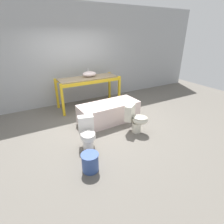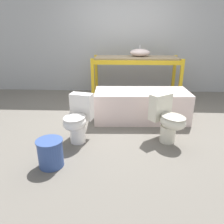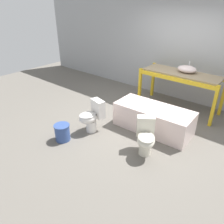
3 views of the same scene
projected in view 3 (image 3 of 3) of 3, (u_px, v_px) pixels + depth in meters
The scene contains 8 objects.
ground_plane at pixel (144, 121), 5.25m from camera, with size 12.00×12.00×0.00m, color #666059.
warehouse_wall_rear at pixel (186, 42), 5.75m from camera, with size 10.80×0.08×3.20m.
shelving_rack at pixel (181, 78), 5.46m from camera, with size 2.02×0.77×0.99m.
sink_basin at pixel (187, 69), 5.36m from camera, with size 0.47×0.35×0.26m.
bathtub_main at pixel (153, 117), 4.78m from camera, with size 1.71×0.77×0.55m.
toilet_near at pixel (92, 116), 4.72m from camera, with size 0.45×0.61×0.70m.
toilet_far at pixel (146, 137), 4.01m from camera, with size 0.58×0.63×0.70m.
bucket_white at pixel (62, 132), 4.48m from camera, with size 0.32×0.32×0.35m.
Camera 3 is at (2.31, -4.00, 2.64)m, focal length 35.00 mm.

